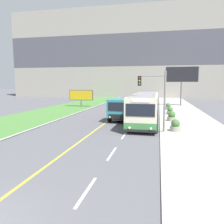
# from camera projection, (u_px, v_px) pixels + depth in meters

# --- Properties ---
(lane_marking_centre) EXTENTS (2.88, 140.00, 0.01)m
(lane_marking_centre) POSITION_uv_depth(u_px,v_px,m) (7.00, 203.00, 7.41)
(lane_marking_centre) COLOR gold
(lane_marking_centre) RESTS_ON ground_plane
(apartment_block_background) EXTENTS (80.00, 8.04, 25.89)m
(apartment_block_background) POSITION_uv_depth(u_px,v_px,m) (141.00, 53.00, 64.65)
(apartment_block_background) COLOR gray
(apartment_block_background) RESTS_ON ground_plane
(city_bus) EXTENTS (2.70, 11.54, 3.01)m
(city_bus) POSITION_uv_depth(u_px,v_px,m) (145.00, 108.00, 22.33)
(city_bus) COLOR beige
(city_bus) RESTS_ON ground_plane
(dump_truck) EXTENTS (2.55, 7.07, 2.42)m
(dump_truck) POSITION_uv_depth(u_px,v_px,m) (122.00, 109.00, 23.85)
(dump_truck) COLOR black
(dump_truck) RESTS_ON ground_plane
(car_distant) EXTENTS (1.80, 4.30, 1.45)m
(car_distant) POSITION_uv_depth(u_px,v_px,m) (150.00, 102.00, 39.85)
(car_distant) COLOR silver
(car_distant) RESTS_ON ground_plane
(traffic_light_mast) EXTENTS (2.28, 0.32, 5.05)m
(traffic_light_mast) POSITION_uv_depth(u_px,v_px,m) (156.00, 93.00, 17.78)
(traffic_light_mast) COLOR slate
(traffic_light_mast) RESTS_ON ground_plane
(billboard_large) EXTENTS (5.60, 0.24, 7.01)m
(billboard_large) POSITION_uv_depth(u_px,v_px,m) (182.00, 76.00, 38.63)
(billboard_large) COLOR #59595B
(billboard_large) RESTS_ON ground_plane
(billboard_small) EXTENTS (4.27, 0.24, 2.92)m
(billboard_small) POSITION_uv_depth(u_px,v_px,m) (81.00, 95.00, 38.11)
(billboard_small) COLOR #59595B
(billboard_small) RESTS_ON ground_plane
(planter_round_near) EXTENTS (0.89, 0.89, 1.01)m
(planter_round_near) POSITION_uv_depth(u_px,v_px,m) (175.00, 126.00, 18.21)
(planter_round_near) COLOR gray
(planter_round_near) RESTS_ON sidewalk_right
(planter_round_second) EXTENTS (0.95, 0.95, 1.06)m
(planter_round_second) POSITION_uv_depth(u_px,v_px,m) (172.00, 117.00, 23.28)
(planter_round_second) COLOR gray
(planter_round_second) RESTS_ON sidewalk_right
(planter_round_third) EXTENTS (0.88, 0.88, 0.98)m
(planter_round_third) POSITION_uv_depth(u_px,v_px,m) (170.00, 111.00, 28.34)
(planter_round_third) COLOR gray
(planter_round_third) RESTS_ON sidewalk_right
(planter_round_far) EXTENTS (0.91, 0.91, 1.01)m
(planter_round_far) POSITION_uv_depth(u_px,v_px,m) (168.00, 107.00, 33.41)
(planter_round_far) COLOR gray
(planter_round_far) RESTS_ON sidewalk_right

